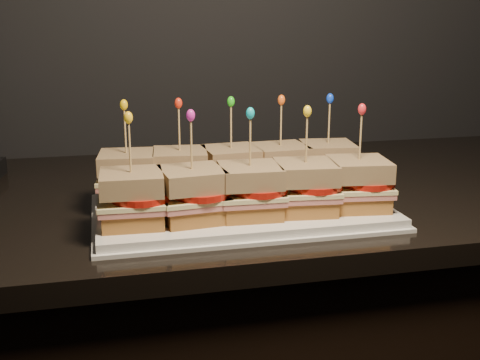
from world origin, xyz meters
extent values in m
cube|color=black|center=(0.22, 1.66, 0.90)|extent=(2.46, 0.69, 0.03)
cube|color=white|center=(0.14, 1.51, 0.92)|extent=(0.44, 0.27, 0.02)
cube|color=white|center=(0.14, 1.51, 0.92)|extent=(0.45, 0.28, 0.01)
cube|color=brown|center=(-0.02, 1.58, 0.94)|extent=(0.09, 0.09, 0.02)
cube|color=#C46C69|center=(-0.02, 1.58, 0.96)|extent=(0.10, 0.10, 0.01)
cube|color=#F4E8A1|center=(-0.02, 1.58, 0.97)|extent=(0.10, 0.10, 0.01)
cylinder|color=#B3190E|center=(-0.01, 1.57, 0.97)|extent=(0.08, 0.08, 0.01)
cube|color=#502C13|center=(-0.02, 1.58, 0.99)|extent=(0.09, 0.09, 0.03)
cylinder|color=tan|center=(-0.02, 1.58, 1.04)|extent=(0.00, 0.00, 0.09)
ellipsoid|color=#E5AF0D|center=(-0.02, 1.58, 1.08)|extent=(0.01, 0.01, 0.02)
cube|color=brown|center=(0.06, 1.58, 0.94)|extent=(0.09, 0.09, 0.02)
cube|color=#C46C69|center=(0.06, 1.58, 0.96)|extent=(0.10, 0.10, 0.01)
cube|color=#F4E8A1|center=(0.06, 1.58, 0.97)|extent=(0.10, 0.10, 0.01)
cylinder|color=#B3190E|center=(0.07, 1.57, 0.97)|extent=(0.08, 0.08, 0.01)
cube|color=#502C13|center=(0.06, 1.58, 0.99)|extent=(0.09, 0.09, 0.03)
cylinder|color=tan|center=(0.06, 1.58, 1.04)|extent=(0.00, 0.00, 0.09)
ellipsoid|color=red|center=(0.06, 1.58, 1.08)|extent=(0.01, 0.01, 0.02)
cube|color=brown|center=(0.14, 1.58, 0.94)|extent=(0.09, 0.09, 0.02)
cube|color=#C46C69|center=(0.14, 1.58, 0.96)|extent=(0.10, 0.09, 0.01)
cube|color=#F4E8A1|center=(0.14, 1.58, 0.97)|extent=(0.10, 0.10, 0.01)
cylinder|color=#B3190E|center=(0.16, 1.57, 0.97)|extent=(0.08, 0.08, 0.01)
cube|color=#502C13|center=(0.14, 1.58, 0.99)|extent=(0.09, 0.09, 0.03)
cylinder|color=tan|center=(0.14, 1.58, 1.04)|extent=(0.00, 0.00, 0.09)
ellipsoid|color=green|center=(0.14, 1.58, 1.08)|extent=(0.01, 0.01, 0.02)
cube|color=brown|center=(0.23, 1.58, 0.94)|extent=(0.09, 0.09, 0.02)
cube|color=#C46C69|center=(0.23, 1.58, 0.96)|extent=(0.10, 0.09, 0.01)
cube|color=#F4E8A1|center=(0.23, 1.58, 0.97)|extent=(0.10, 0.09, 0.01)
cylinder|color=#B3190E|center=(0.24, 1.57, 0.97)|extent=(0.08, 0.08, 0.01)
cube|color=#502C13|center=(0.23, 1.58, 0.99)|extent=(0.09, 0.09, 0.03)
cylinder|color=tan|center=(0.23, 1.58, 1.04)|extent=(0.00, 0.00, 0.09)
ellipsoid|color=#F15B17|center=(0.23, 1.58, 1.08)|extent=(0.01, 0.01, 0.02)
cube|color=brown|center=(0.31, 1.58, 0.94)|extent=(0.09, 0.09, 0.02)
cube|color=#C46C69|center=(0.31, 1.58, 0.96)|extent=(0.10, 0.10, 0.01)
cube|color=#F4E8A1|center=(0.31, 1.58, 0.97)|extent=(0.10, 0.10, 0.01)
cylinder|color=#B3190E|center=(0.32, 1.57, 0.97)|extent=(0.08, 0.08, 0.01)
cube|color=#502C13|center=(0.31, 1.58, 0.99)|extent=(0.09, 0.09, 0.03)
cylinder|color=tan|center=(0.31, 1.58, 1.04)|extent=(0.00, 0.00, 0.09)
ellipsoid|color=blue|center=(0.31, 1.58, 1.08)|extent=(0.01, 0.01, 0.02)
cube|color=brown|center=(-0.02, 1.45, 0.94)|extent=(0.09, 0.09, 0.02)
cube|color=#C46C69|center=(-0.02, 1.45, 0.96)|extent=(0.09, 0.09, 0.01)
cube|color=#F4E8A1|center=(-0.02, 1.45, 0.97)|extent=(0.10, 0.09, 0.01)
cylinder|color=#B3190E|center=(-0.01, 1.45, 0.97)|extent=(0.08, 0.08, 0.01)
cube|color=#502C13|center=(-0.02, 1.45, 0.99)|extent=(0.09, 0.09, 0.03)
cylinder|color=tan|center=(-0.02, 1.45, 1.04)|extent=(0.00, 0.00, 0.09)
ellipsoid|color=gold|center=(-0.02, 1.45, 1.08)|extent=(0.01, 0.01, 0.02)
cube|color=brown|center=(0.06, 1.45, 0.94)|extent=(0.09, 0.09, 0.02)
cube|color=#C46C69|center=(0.06, 1.45, 0.96)|extent=(0.10, 0.10, 0.01)
cube|color=#F4E8A1|center=(0.06, 1.45, 0.97)|extent=(0.10, 0.10, 0.01)
cylinder|color=#B3190E|center=(0.07, 1.45, 0.97)|extent=(0.08, 0.08, 0.01)
cube|color=#502C13|center=(0.06, 1.45, 0.99)|extent=(0.09, 0.09, 0.03)
cylinder|color=tan|center=(0.06, 1.45, 1.04)|extent=(0.00, 0.00, 0.09)
ellipsoid|color=#CA2297|center=(0.06, 1.45, 1.08)|extent=(0.01, 0.01, 0.02)
cube|color=brown|center=(0.14, 1.45, 0.94)|extent=(0.09, 0.09, 0.02)
cube|color=#C46C69|center=(0.14, 1.45, 0.96)|extent=(0.10, 0.09, 0.01)
cube|color=#F4E8A1|center=(0.14, 1.45, 0.97)|extent=(0.10, 0.09, 0.01)
cylinder|color=#B3190E|center=(0.16, 1.45, 0.97)|extent=(0.08, 0.08, 0.01)
cube|color=#502C13|center=(0.14, 1.45, 0.99)|extent=(0.09, 0.09, 0.03)
cylinder|color=tan|center=(0.14, 1.45, 1.04)|extent=(0.00, 0.00, 0.09)
ellipsoid|color=#0EADB9|center=(0.14, 1.45, 1.08)|extent=(0.01, 0.01, 0.02)
cube|color=brown|center=(0.23, 1.45, 0.94)|extent=(0.09, 0.09, 0.02)
cube|color=#C46C69|center=(0.23, 1.45, 0.96)|extent=(0.10, 0.10, 0.01)
cube|color=#F4E8A1|center=(0.23, 1.45, 0.97)|extent=(0.10, 0.10, 0.01)
cylinder|color=#B3190E|center=(0.24, 1.45, 0.97)|extent=(0.08, 0.08, 0.01)
cube|color=#502C13|center=(0.23, 1.45, 0.99)|extent=(0.09, 0.09, 0.03)
cylinder|color=tan|center=(0.23, 1.45, 1.04)|extent=(0.00, 0.00, 0.09)
ellipsoid|color=yellow|center=(0.23, 1.45, 1.08)|extent=(0.01, 0.01, 0.02)
cube|color=brown|center=(0.31, 1.45, 0.94)|extent=(0.09, 0.09, 0.02)
cube|color=#C46C69|center=(0.31, 1.45, 0.96)|extent=(0.10, 0.10, 0.01)
cube|color=#F4E8A1|center=(0.31, 1.45, 0.97)|extent=(0.10, 0.10, 0.01)
cylinder|color=#B3190E|center=(0.32, 1.45, 0.97)|extent=(0.08, 0.08, 0.01)
cube|color=#502C13|center=(0.31, 1.45, 0.99)|extent=(0.09, 0.09, 0.03)
cylinder|color=tan|center=(0.31, 1.45, 1.04)|extent=(0.00, 0.00, 0.09)
ellipsoid|color=red|center=(0.31, 1.45, 1.08)|extent=(0.01, 0.01, 0.02)
camera|label=1|loc=(-0.06, 0.65, 1.21)|focal=45.00mm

